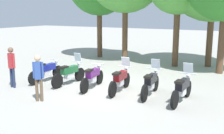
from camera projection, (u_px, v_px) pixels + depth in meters
ground_plane at (106, 90)px, 11.45m from camera, size 80.00×80.00×0.00m
motorcycle_0 at (47, 71)px, 12.79m from camera, size 0.62×2.19×0.99m
motorcycle_1 at (69, 73)px, 12.25m from camera, size 0.62×2.19×1.37m
motorcycle_2 at (93, 77)px, 11.61m from camera, size 0.62×2.18×0.99m
motorcycle_3 at (120, 80)px, 11.09m from camera, size 0.62×2.19×1.37m
motorcycle_4 at (151, 83)px, 10.60m from camera, size 0.62×2.19×1.37m
motorcycle_5 at (182, 88)px, 9.82m from camera, size 0.62×2.19×1.37m
person_0 at (12, 64)px, 11.63m from camera, size 0.40×0.25×1.77m
person_1 at (38, 74)px, 9.83m from camera, size 0.39×0.31×1.73m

